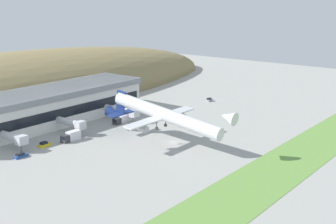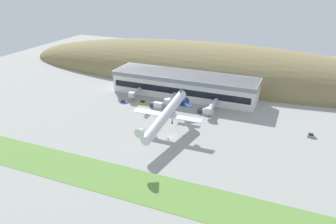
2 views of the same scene
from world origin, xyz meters
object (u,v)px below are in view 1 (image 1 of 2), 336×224
at_px(terminal_building, 44,105).
at_px(service_car_2, 21,156).
at_px(service_car_1, 209,100).
at_px(traffic_cone_0, 149,123).
at_px(jetway_1, 72,123).
at_px(service_car_0, 44,145).
at_px(jetway_2, 123,111).
at_px(fuel_truck, 71,136).
at_px(jetway_0, 14,138).
at_px(box_truck, 122,119).
at_px(cargo_airplane, 164,115).

bearing_deg(terminal_building, service_car_2, -138.47).
distance_m(service_car_1, traffic_cone_0, 47.99).
height_order(jetway_1, service_car_0, jetway_1).
bearing_deg(traffic_cone_0, service_car_1, 3.71).
xyz_separation_m(jetway_2, fuel_truck, (-30.69, -4.39, -2.44)).
relative_size(jetway_0, box_truck, 1.40).
distance_m(jetway_2, fuel_truck, 31.10).
bearing_deg(jetway_2, service_car_0, -176.92).
xyz_separation_m(jetway_2, service_car_1, (50.37, -8.58, -3.32)).
height_order(terminal_building, service_car_1, terminal_building).
xyz_separation_m(cargo_airplane, service_car_1, (63.47, 22.92, -9.27)).
xyz_separation_m(jetway_1, fuel_truck, (-5.90, -6.29, -2.43)).
height_order(fuel_truck, traffic_cone_0, fuel_truck).
distance_m(cargo_airplane, service_car_1, 68.11).
xyz_separation_m(terminal_building, jetway_1, (-1.76, -18.31, -3.61)).
bearing_deg(service_car_0, cargo_airplane, -47.01).
bearing_deg(box_truck, service_car_0, -179.75).
distance_m(jetway_0, service_car_1, 99.31).
distance_m(jetway_0, service_car_2, 9.38).
xyz_separation_m(service_car_1, fuel_truck, (-81.06, 4.19, 0.88)).
height_order(jetway_2, traffic_cone_0, jetway_2).
height_order(jetway_0, jetway_2, same).
bearing_deg(traffic_cone_0, jetway_0, 164.08).
xyz_separation_m(terminal_building, service_car_1, (73.40, -28.79, -6.93)).
bearing_deg(terminal_building, jetway_2, -41.27).
bearing_deg(traffic_cone_0, fuel_truck, 167.59).
height_order(terminal_building, jetway_1, terminal_building).
bearing_deg(service_car_1, traffic_cone_0, -176.29).
xyz_separation_m(service_car_1, service_car_2, (-102.12, 3.35, -0.07)).
bearing_deg(cargo_airplane, jetway_2, 67.43).
height_order(terminal_building, jetway_2, terminal_building).
distance_m(service_car_0, service_car_1, 91.03).
bearing_deg(jetway_2, jetway_0, 176.70).
relative_size(cargo_airplane, fuel_truck, 7.44).
bearing_deg(service_car_2, traffic_cone_0, -6.79).
relative_size(jetway_0, jetway_2, 0.70).
bearing_deg(service_car_2, service_car_0, 15.13).
relative_size(terminal_building, jetway_0, 7.42).
xyz_separation_m(service_car_2, traffic_cone_0, (54.23, -6.46, -0.32)).
bearing_deg(service_car_0, jetway_0, 147.58).
bearing_deg(service_car_2, jetway_0, 66.33).
distance_m(fuel_truck, traffic_cone_0, 33.99).
relative_size(jetway_2, box_truck, 2.01).
relative_size(jetway_1, service_car_2, 3.01).
distance_m(terminal_building, jetway_1, 18.74).
bearing_deg(jetway_2, fuel_truck, -171.86).
relative_size(jetway_0, jetway_1, 0.88).
bearing_deg(fuel_truck, service_car_1, -2.96).
bearing_deg(jetway_0, jetway_1, -2.15).
xyz_separation_m(jetway_2, traffic_cone_0, (2.49, -11.69, -3.71)).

